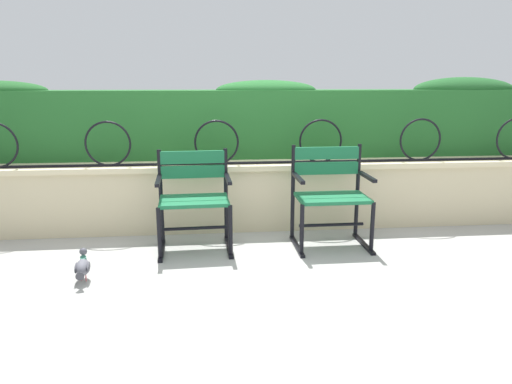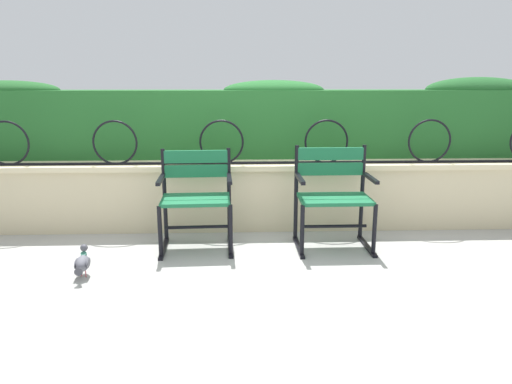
% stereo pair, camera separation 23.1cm
% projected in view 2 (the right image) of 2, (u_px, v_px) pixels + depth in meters
% --- Properties ---
extents(ground_plane, '(60.00, 60.00, 0.00)m').
position_uv_depth(ground_plane, '(257.00, 263.00, 3.80)').
color(ground_plane, '#9E9E99').
extents(stone_wall, '(8.11, 0.41, 0.65)m').
position_uv_depth(stone_wall, '(253.00, 195.00, 4.66)').
color(stone_wall, beige).
rests_on(stone_wall, ground).
extents(iron_arch_fence, '(7.56, 0.02, 0.42)m').
position_uv_depth(iron_arch_fence, '(226.00, 145.00, 4.46)').
color(iron_arch_fence, black).
rests_on(iron_arch_fence, stone_wall).
extents(hedge_row, '(7.95, 0.48, 0.81)m').
position_uv_depth(hedge_row, '(254.00, 120.00, 4.90)').
color(hedge_row, '#236028').
rests_on(hedge_row, stone_wall).
extents(park_chair_left, '(0.63, 0.54, 0.84)m').
position_uv_depth(park_chair_left, '(196.00, 195.00, 4.08)').
color(park_chair_left, '#19663D').
rests_on(park_chair_left, ground).
extents(park_chair_right, '(0.64, 0.52, 0.87)m').
position_uv_depth(park_chair_right, '(333.00, 194.00, 4.11)').
color(park_chair_right, '#19663D').
rests_on(park_chair_right, ground).
extents(pigeon_near_chairs, '(0.12, 0.29, 0.22)m').
position_uv_depth(pigeon_near_chairs, '(82.00, 263.00, 3.51)').
color(pigeon_near_chairs, '#5B5B66').
rests_on(pigeon_near_chairs, ground).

